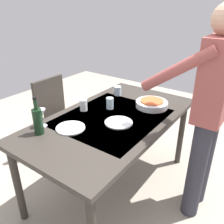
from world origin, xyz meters
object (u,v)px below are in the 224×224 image
at_px(wine_glass_left, 42,115).
at_px(dinner_plate_near, 119,123).
at_px(dining_table, 112,125).
at_px(water_cup_far_left, 118,91).
at_px(person_server, 209,108).
at_px(dinner_plate_far, 71,128).
at_px(chair_near, 57,113).
at_px(water_cup_near_left, 110,103).
at_px(water_cup_near_right, 84,105).
at_px(serving_bowl_pasta, 152,104).
at_px(wine_bottle, 38,120).

relative_size(wine_glass_left, dinner_plate_near, 0.66).
relative_size(dining_table, dinner_plate_near, 7.12).
height_order(dining_table, water_cup_far_left, water_cup_far_left).
relative_size(person_server, dinner_plate_far, 7.34).
bearing_deg(chair_near, person_server, 95.06).
relative_size(chair_near, dinner_plate_near, 3.96).
xyz_separation_m(water_cup_far_left, dinner_plate_far, (0.81, 0.11, -0.04)).
bearing_deg(water_cup_near_left, water_cup_near_right, -44.90).
height_order(serving_bowl_pasta, dinner_plate_near, serving_bowl_pasta).
distance_m(person_server, water_cup_far_left, 1.01).
relative_size(dining_table, water_cup_far_left, 17.40).
height_order(dinner_plate_near, dinner_plate_far, same).
relative_size(person_server, wine_bottle, 5.71).
bearing_deg(dining_table, dinner_plate_far, -22.97).
distance_m(person_server, dinner_plate_near, 0.70).
xyz_separation_m(serving_bowl_pasta, dinner_plate_near, (0.45, -0.07, -0.03)).
height_order(wine_glass_left, water_cup_far_left, wine_glass_left).
relative_size(water_cup_near_left, dinner_plate_near, 0.46).
relative_size(serving_bowl_pasta, dinner_plate_far, 1.30).
distance_m(water_cup_near_left, serving_bowl_pasta, 0.40).
xyz_separation_m(dining_table, water_cup_near_right, (0.04, -0.29, 0.13)).
distance_m(wine_bottle, dinner_plate_near, 0.64).
relative_size(dining_table, water_cup_near_right, 15.50).
distance_m(person_server, water_cup_near_right, 1.06).
relative_size(water_cup_near_right, dinner_plate_far, 0.46).
height_order(wine_bottle, water_cup_far_left, wine_bottle).
relative_size(chair_near, water_cup_near_left, 8.58).
distance_m(wine_glass_left, water_cup_near_right, 0.42).
distance_m(chair_near, water_cup_far_left, 0.74).
height_order(water_cup_near_right, dinner_plate_near, water_cup_near_right).
distance_m(person_server, dinner_plate_far, 1.07).
relative_size(person_server, water_cup_near_right, 15.99).
bearing_deg(wine_glass_left, wine_bottle, 36.83).
height_order(dining_table, person_server, person_server).
height_order(person_server, water_cup_near_right, person_server).
height_order(dining_table, wine_bottle, wine_bottle).
xyz_separation_m(person_server, wine_bottle, (0.78, -1.01, -0.08)).
xyz_separation_m(dining_table, dinner_plate_far, (0.35, -0.15, 0.08)).
bearing_deg(chair_near, water_cup_far_left, 122.07).
xyz_separation_m(chair_near, wine_glass_left, (0.55, 0.48, 0.34)).
bearing_deg(water_cup_near_left, water_cup_far_left, -157.07).
bearing_deg(water_cup_near_left, person_server, 96.81).
distance_m(chair_near, water_cup_near_right, 0.63).
bearing_deg(water_cup_near_left, wine_glass_left, -21.59).
bearing_deg(person_server, water_cup_near_left, -83.19).
distance_m(person_server, serving_bowl_pasta, 0.59).
xyz_separation_m(dining_table, chair_near, (-0.10, -0.84, -0.17)).
xyz_separation_m(wine_glass_left, dinner_plate_far, (-0.10, 0.21, -0.10)).
bearing_deg(person_server, dining_table, -71.72).
xyz_separation_m(chair_near, water_cup_far_left, (-0.36, 0.58, 0.29)).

